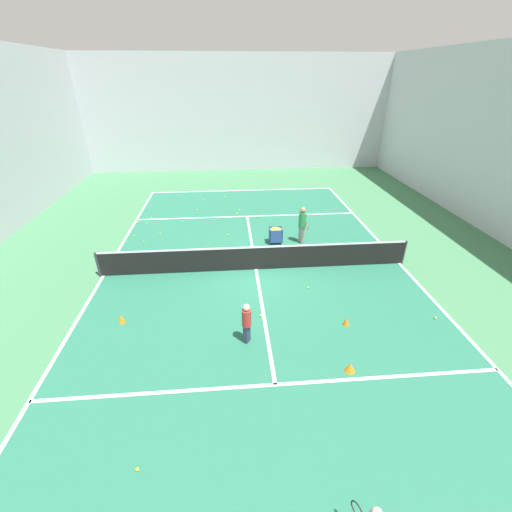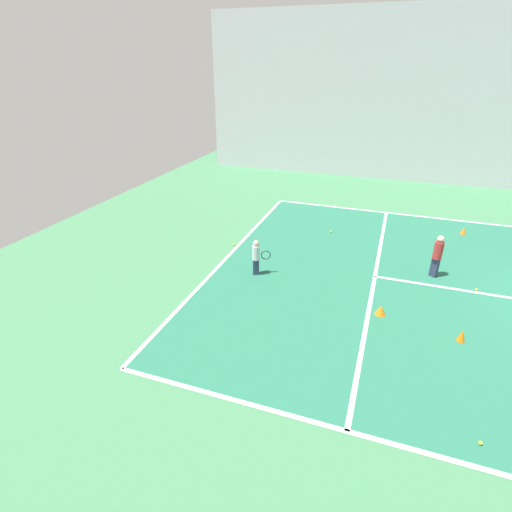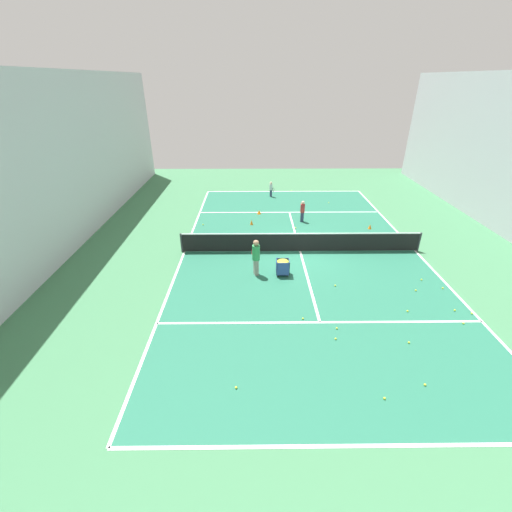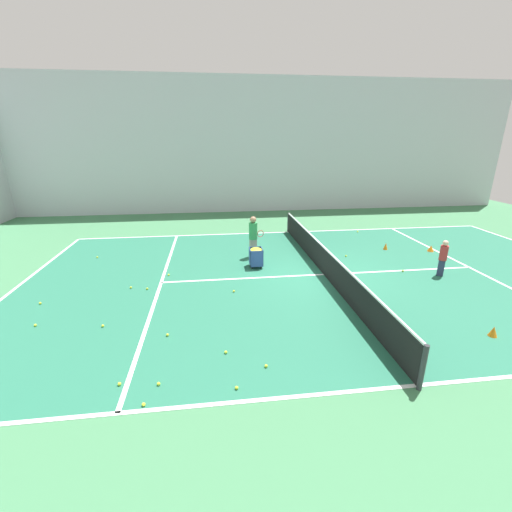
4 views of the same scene
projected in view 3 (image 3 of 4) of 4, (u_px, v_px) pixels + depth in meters
The scene contains 39 objects.
ground_plane at pixel (300, 251), 17.04m from camera, with size 35.20×35.20×0.00m, color #3D754C.
court_playing_area at pixel (300, 251), 17.04m from camera, with size 11.52×20.35×0.00m.
line_baseline_near at pixel (284, 191), 26.06m from camera, with size 11.52×0.10×0.00m, color white.
line_baseline_far at pixel (354, 446), 8.01m from camera, with size 11.52×0.10×0.00m, color white.
line_sideline_left at pixel (415, 251), 17.09m from camera, with size 0.10×20.35×0.00m, color white.
line_sideline_right at pixel (185, 252), 16.98m from camera, with size 0.10×20.35×0.00m, color white.
line_service_near at pixel (289, 212), 22.00m from camera, with size 11.52×0.10×0.00m, color white.
line_service_far at pixel (320, 322), 12.07m from camera, with size 11.52×0.10×0.00m, color white.
line_centre_service at pixel (300, 251), 17.03m from camera, with size 0.10×11.19×0.00m, color white.
hall_enclosure_right at pixel (51, 171), 15.08m from camera, with size 0.15×31.50×8.06m.
tennis_net at pixel (301, 242), 16.80m from camera, with size 11.82×0.10×0.98m.
player_near_baseline at pixel (271, 188), 24.65m from camera, with size 0.36×0.53×1.09m.
coach_at_net at pixel (256, 255), 14.60m from camera, with size 0.41×0.66×1.66m.
child_midcourt at pixel (303, 210), 20.25m from camera, with size 0.36×0.36×1.28m.
ball_cart at pixel (283, 264), 14.78m from camera, with size 0.56×0.48×0.73m.
training_cone_0 at pixel (259, 212), 21.68m from camera, with size 0.26×0.26×0.25m, color orange.
training_cone_1 at pixel (252, 222), 20.08m from camera, with size 0.18×0.18×0.29m, color orange.
training_cone_2 at pixel (370, 227), 19.54m from camera, with size 0.20×0.20×0.26m, color orange.
tennis_ball_0 at pixel (455, 310), 12.65m from camera, with size 0.07×0.07×0.07m, color yellow.
tennis_ball_1 at pixel (336, 339), 11.26m from camera, with size 0.07×0.07×0.07m, color yellow.
tennis_ball_2 at pixel (337, 328), 11.74m from camera, with size 0.07×0.07×0.07m, color yellow.
tennis_ball_3 at pixel (421, 280), 14.57m from camera, with size 0.07×0.07×0.07m, color yellow.
tennis_ball_4 at pixel (329, 203), 23.61m from camera, with size 0.07×0.07×0.07m, color yellow.
tennis_ball_5 at pixel (296, 228), 19.61m from camera, with size 0.07×0.07×0.07m, color yellow.
tennis_ball_6 at pixel (369, 201), 23.92m from camera, with size 0.07×0.07×0.07m, color yellow.
tennis_ball_7 at pixel (291, 190), 26.17m from camera, with size 0.07×0.07×0.07m, color yellow.
tennis_ball_8 at pixel (463, 323), 11.98m from camera, with size 0.07×0.07×0.07m, color yellow.
tennis_ball_9 at pixel (335, 286), 14.15m from camera, with size 0.07×0.07×0.07m, color yellow.
tennis_ball_10 at pixel (425, 385), 9.57m from camera, with size 0.07×0.07×0.07m, color yellow.
tennis_ball_11 at pixel (416, 290), 13.84m from camera, with size 0.07×0.07×0.07m, color yellow.
tennis_ball_12 at pixel (408, 311), 12.61m from camera, with size 0.07×0.07×0.07m, color yellow.
tennis_ball_13 at pixel (443, 288), 13.99m from camera, with size 0.07×0.07×0.07m, color yellow.
tennis_ball_14 at pixel (265, 238), 18.33m from camera, with size 0.07×0.07×0.07m, color yellow.
tennis_ball_15 at pixel (236, 387), 9.49m from camera, with size 0.07×0.07×0.07m, color yellow.
tennis_ball_16 at pixel (409, 342), 11.10m from camera, with size 0.07×0.07×0.07m, color yellow.
tennis_ball_17 at pixel (303, 318), 12.21m from camera, with size 0.07×0.07×0.07m, color yellow.
tennis_ball_18 at pixel (384, 398), 9.17m from camera, with size 0.07×0.07×0.07m, color yellow.
tennis_ball_19 at pixel (203, 224), 20.07m from camera, with size 0.07×0.07×0.07m, color yellow.
tennis_ball_20 at pixel (472, 313), 12.48m from camera, with size 0.07×0.07×0.07m, color yellow.
Camera 3 is at (2.35, 15.20, 7.66)m, focal length 24.00 mm.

